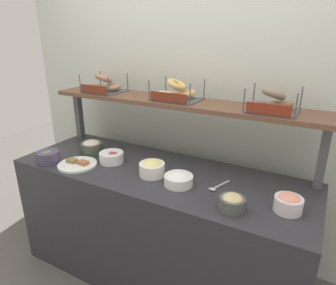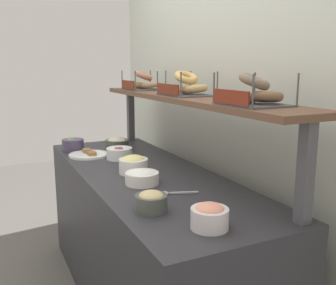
# 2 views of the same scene
# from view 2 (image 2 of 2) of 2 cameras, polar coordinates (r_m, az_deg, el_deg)

# --- Properties ---
(back_wall) EXTENTS (3.21, 0.06, 2.40)m
(back_wall) POSITION_cam_2_polar(r_m,az_deg,el_deg) (2.39, 8.68, 5.32)
(back_wall) COLOR beige
(back_wall) RESTS_ON ground_plane
(deli_counter) EXTENTS (2.01, 0.70, 0.85)m
(deli_counter) POSITION_cam_2_polar(r_m,az_deg,el_deg) (2.34, -3.44, -14.47)
(deli_counter) COLOR #2D2D33
(deli_counter) RESTS_ON ground_plane
(shelf_riser_left) EXTENTS (0.05, 0.05, 0.40)m
(shelf_riser_left) POSITION_cam_2_polar(r_m,az_deg,el_deg) (3.12, -5.65, 4.00)
(shelf_riser_left) COLOR #4C4C51
(shelf_riser_left) RESTS_ON deli_counter
(shelf_riser_right) EXTENTS (0.05, 0.05, 0.40)m
(shelf_riser_right) POSITION_cam_2_polar(r_m,az_deg,el_deg) (1.52, 20.04, -4.40)
(shelf_riser_right) COLOR #4C4C51
(shelf_riser_right) RESTS_ON deli_counter
(upper_shelf) EXTENTS (1.97, 0.32, 0.03)m
(upper_shelf) POSITION_cam_2_polar(r_m,az_deg,el_deg) (2.23, 2.76, 6.71)
(upper_shelf) COLOR brown
(upper_shelf) RESTS_ON shelf_riser_left
(bowl_egg_salad) EXTENTS (0.17, 0.17, 0.11)m
(bowl_egg_salad) POSITION_cam_2_polar(r_m,az_deg,el_deg) (2.15, -5.19, -3.31)
(bowl_egg_salad) COLOR white
(bowl_egg_salad) RESTS_ON deli_counter
(bowl_hummus) EXTENTS (0.14, 0.14, 0.09)m
(bowl_hummus) POSITION_cam_2_polar(r_m,az_deg,el_deg) (1.60, -2.55, -8.81)
(bowl_hummus) COLOR #4E534D
(bowl_hummus) RESTS_ON deli_counter
(bowl_tuna_salad) EXTENTS (0.17, 0.17, 0.10)m
(bowl_tuna_salad) POSITION_cam_2_polar(r_m,az_deg,el_deg) (2.75, -7.70, -0.21)
(bowl_tuna_salad) COLOR #41473A
(bowl_tuna_salad) RESTS_ON deli_counter
(bowl_lox_spread) EXTENTS (0.14, 0.14, 0.10)m
(bowl_lox_spread) POSITION_cam_2_polar(r_m,az_deg,el_deg) (1.44, 6.30, -10.96)
(bowl_lox_spread) COLOR silver
(bowl_lox_spread) RESTS_ON deli_counter
(bowl_cream_cheese) EXTENTS (0.18, 0.18, 0.08)m
(bowl_cream_cheese) POSITION_cam_2_polar(r_m,az_deg,el_deg) (1.96, -3.95, -5.16)
(bowl_cream_cheese) COLOR white
(bowl_cream_cheese) RESTS_ON deli_counter
(bowl_beet_salad) EXTENTS (0.17, 0.17, 0.09)m
(bowl_beet_salad) POSITION_cam_2_polar(r_m,az_deg,el_deg) (2.50, -7.34, -1.60)
(bowl_beet_salad) COLOR white
(bowl_beet_salad) RESTS_ON deli_counter
(bowl_veggie_mix) EXTENTS (0.15, 0.15, 0.09)m
(bowl_veggie_mix) POSITION_cam_2_polar(r_m,az_deg,el_deg) (2.81, -14.16, -0.31)
(bowl_veggie_mix) COLOR #473A58
(bowl_veggie_mix) RESTS_ON deli_counter
(serving_plate_white) EXTENTS (0.27, 0.27, 0.04)m
(serving_plate_white) POSITION_cam_2_polar(r_m,az_deg,el_deg) (2.63, -11.88, -1.78)
(serving_plate_white) COLOR white
(serving_plate_white) RESTS_ON deli_counter
(serving_spoon_near_plate) EXTENTS (0.08, 0.17, 0.01)m
(serving_spoon_near_plate) POSITION_cam_2_polar(r_m,az_deg,el_deg) (1.81, 0.83, -7.60)
(serving_spoon_near_plate) COLOR #B7B7BC
(serving_spoon_near_plate) RESTS_ON deli_counter
(bagel_basket_everything) EXTENTS (0.29, 0.26, 0.15)m
(bagel_basket_everything) POSITION_cam_2_polar(r_m,az_deg,el_deg) (2.79, -3.81, 8.92)
(bagel_basket_everything) COLOR #4C4C51
(bagel_basket_everything) RESTS_ON upper_shelf
(bagel_basket_plain) EXTENTS (0.31, 0.25, 0.15)m
(bagel_basket_plain) POSITION_cam_2_polar(r_m,az_deg,el_deg) (2.23, 2.66, 8.36)
(bagel_basket_plain) COLOR #4C4C51
(bagel_basket_plain) RESTS_ON upper_shelf
(bagel_basket_poppy) EXTENTS (0.29, 0.26, 0.15)m
(bagel_basket_poppy) POSITION_cam_2_polar(r_m,az_deg,el_deg) (1.69, 12.69, 7.11)
(bagel_basket_poppy) COLOR #4C4C51
(bagel_basket_poppy) RESTS_ON upper_shelf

